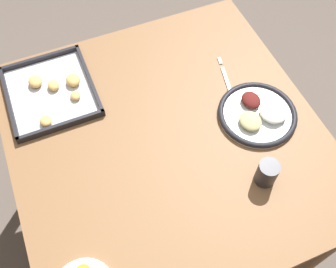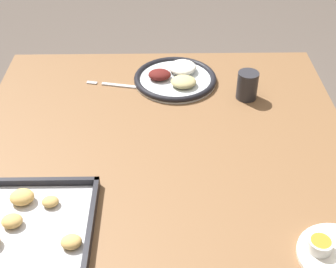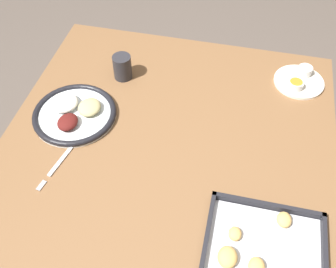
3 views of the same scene
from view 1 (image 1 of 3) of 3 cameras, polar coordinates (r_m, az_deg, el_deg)
name	(u,v)px [view 1 (image 1 of 3)]	position (r m, az deg, el deg)	size (l,w,h in m)	color
ground_plane	(167,213)	(2.00, -0.15, -11.46)	(8.00, 8.00, 0.00)	#564C44
dining_table	(167,150)	(1.41, -0.21, -2.40)	(1.07, 1.03, 0.74)	brown
dinner_plate	(258,114)	(1.39, 12.95, 2.89)	(0.28, 0.28, 0.04)	silver
fork	(227,81)	(1.48, 8.52, 7.63)	(0.21, 0.06, 0.00)	silver
baking_tray	(52,91)	(1.48, -16.53, 5.97)	(0.34, 0.31, 0.04)	black
drinking_cup	(267,173)	(1.25, 14.17, -5.49)	(0.07, 0.07, 0.09)	#28282D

